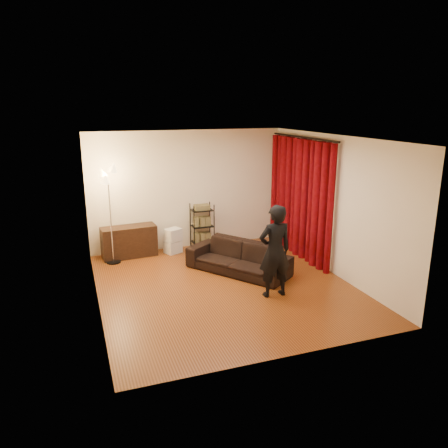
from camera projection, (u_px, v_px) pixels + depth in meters
name	position (u px, v px, depth m)	size (l,w,h in m)	color
floor	(224.00, 286.00, 8.09)	(5.00, 5.00, 0.00)	brown
ceiling	(224.00, 138.00, 7.37)	(5.00, 5.00, 0.00)	white
wall_back	(188.00, 190.00, 10.00)	(5.00, 5.00, 0.00)	#F8E9CE
wall_front	(292.00, 261.00, 5.46)	(5.00, 5.00, 0.00)	#F8E9CE
wall_left	(92.00, 227.00, 7.00)	(5.00, 5.00, 0.00)	#F8E9CE
wall_right	(334.00, 206.00, 8.45)	(5.00, 5.00, 0.00)	#F8E9CE
curtain_rod	(303.00, 137.00, 9.12)	(0.04, 0.04, 2.65)	black
curtain	(299.00, 198.00, 9.46)	(0.22, 2.65, 2.55)	#68050F
sofa	(238.00, 258.00, 8.68)	(2.07, 0.81, 0.60)	black
person	(275.00, 251.00, 7.47)	(0.60, 0.39, 1.63)	black
media_cabinet	(129.00, 242.00, 9.55)	(1.17, 0.44, 0.68)	#321E12
storage_boxes	(173.00, 241.00, 9.79)	(0.34, 0.27, 0.57)	silver
wire_shelf	(202.00, 226.00, 10.10)	(0.48, 0.33, 1.05)	black
floor_lamp	(110.00, 216.00, 9.00)	(0.36, 0.36, 2.02)	silver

